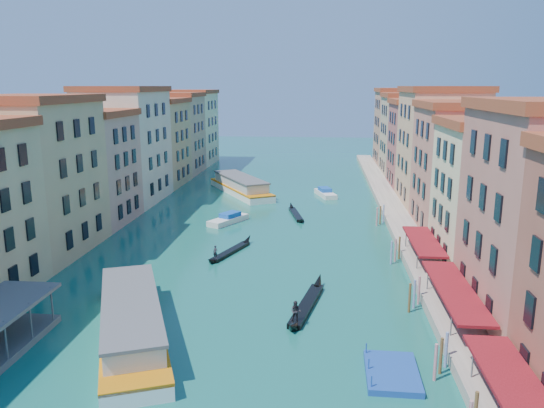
{
  "coord_description": "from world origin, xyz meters",
  "views": [
    {
      "loc": [
        10.06,
        -22.94,
        21.06
      ],
      "look_at": [
        3.96,
        40.01,
        6.9
      ],
      "focal_mm": 35.0,
      "sensor_mm": 36.0,
      "label": 1
    }
  ],
  "objects_px": {
    "vaporetto_far": "(241,186)",
    "gondola_right": "(306,304)",
    "gondola_fore": "(230,250)",
    "blue_dock": "(392,373)",
    "vaporetto_near": "(131,320)"
  },
  "relations": [
    {
      "from": "gondola_fore",
      "to": "gondola_right",
      "type": "xyz_separation_m",
      "value": [
        10.27,
        -16.42,
        0.13
      ]
    },
    {
      "from": "vaporetto_far",
      "to": "gondola_fore",
      "type": "bearing_deg",
      "value": -113.13
    },
    {
      "from": "gondola_right",
      "to": "vaporetto_near",
      "type": "bearing_deg",
      "value": -142.94
    },
    {
      "from": "vaporetto_far",
      "to": "gondola_right",
      "type": "distance_m",
      "value": 57.17
    },
    {
      "from": "gondola_fore",
      "to": "gondola_right",
      "type": "distance_m",
      "value": 19.37
    },
    {
      "from": "vaporetto_far",
      "to": "blue_dock",
      "type": "distance_m",
      "value": 70.15
    },
    {
      "from": "gondola_right",
      "to": "blue_dock",
      "type": "relative_size",
      "value": 2.28
    },
    {
      "from": "gondola_fore",
      "to": "gondola_right",
      "type": "bearing_deg",
      "value": -38.06
    },
    {
      "from": "vaporetto_near",
      "to": "gondola_fore",
      "type": "xyz_separation_m",
      "value": [
        4.45,
        23.52,
        -1.08
      ]
    },
    {
      "from": "gondola_fore",
      "to": "blue_dock",
      "type": "bearing_deg",
      "value": -38.7
    },
    {
      "from": "vaporetto_near",
      "to": "vaporetto_far",
      "type": "relative_size",
      "value": 1.0
    },
    {
      "from": "blue_dock",
      "to": "gondola_right",
      "type": "bearing_deg",
      "value": 121.34
    },
    {
      "from": "vaporetto_far",
      "to": "gondola_right",
      "type": "bearing_deg",
      "value": -104.85
    },
    {
      "from": "gondola_fore",
      "to": "blue_dock",
      "type": "height_order",
      "value": "gondola_fore"
    },
    {
      "from": "vaporetto_near",
      "to": "blue_dock",
      "type": "xyz_separation_m",
      "value": [
        21.5,
        -4.42,
        -1.22
      ]
    }
  ]
}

